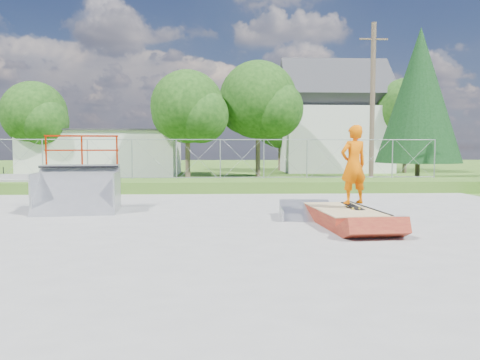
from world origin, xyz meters
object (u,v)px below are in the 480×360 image
(skater, at_px, (354,167))
(grind_box, at_px, (344,217))
(quarter_pipe, at_px, (77,174))
(flat_bank_ramp, at_px, (306,212))

(skater, bearing_deg, grind_box, -10.23)
(grind_box, distance_m, quarter_pipe, 7.71)
(grind_box, distance_m, skater, 1.25)
(grind_box, xyz_separation_m, quarter_pipe, (-7.26, 2.40, 0.94))
(quarter_pipe, bearing_deg, flat_bank_ramp, -19.23)
(quarter_pipe, bearing_deg, grind_box, -24.51)
(grind_box, height_order, flat_bank_ramp, flat_bank_ramp)
(skater, bearing_deg, quarter_pipe, -34.83)
(grind_box, relative_size, quarter_pipe, 1.24)
(quarter_pipe, height_order, skater, skater)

